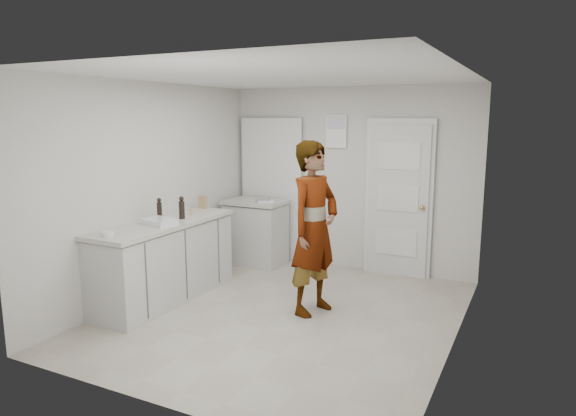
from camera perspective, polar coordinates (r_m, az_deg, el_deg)
The scene contains 12 objects.
ground at distance 5.66m, azimuth -0.37°, elevation -11.69°, with size 4.00×4.00×0.00m, color #A4998A.
room_shell at distance 7.19m, azimuth 5.40°, elevation 1.47°, with size 4.00×4.00×4.00m.
main_counter at distance 6.13m, azimuth -13.51°, elevation -6.03°, with size 0.64×1.96×0.93m.
side_counter at distance 7.40m, azimuth -3.61°, elevation -2.95°, with size 0.84×0.61×0.93m.
person at distance 5.47m, azimuth 2.92°, elevation -2.26°, with size 0.68×0.45×1.86m, color silver.
cake_mix_box at distance 6.75m, azimuth -9.48°, elevation 0.68°, with size 0.10×0.05×0.17m, color #A07F50.
spice_jar at distance 6.35m, azimuth -10.66°, elevation -0.40°, with size 0.05×0.05×0.07m, color tan.
oil_cruet_a at distance 6.10m, azimuth -11.72°, elevation 0.00°, with size 0.07×0.07×0.27m.
oil_cruet_b at distance 6.08m, azimuth -14.10°, elevation -0.16°, with size 0.06×0.06×0.26m.
baking_dish at distance 5.86m, azimuth -14.17°, elevation -1.49°, with size 0.40×0.31×0.06m.
egg_bowl at distance 5.43m, azimuth -19.44°, elevation -2.73°, with size 0.13×0.13×0.05m.
papers at distance 7.24m, azimuth -2.52°, elevation 0.81°, with size 0.22×0.29×0.01m, color white.
Camera 1 is at (2.37, -4.69, 2.11)m, focal length 32.00 mm.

